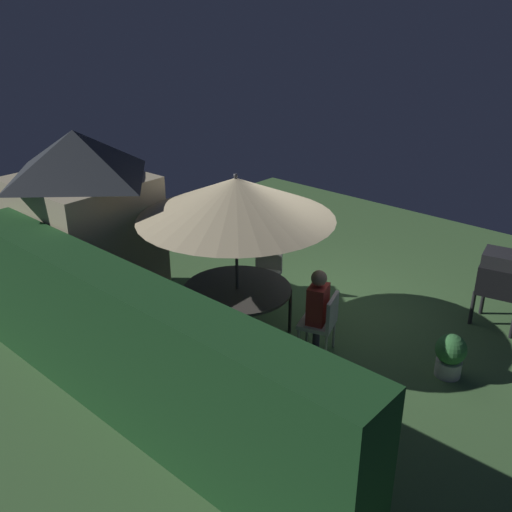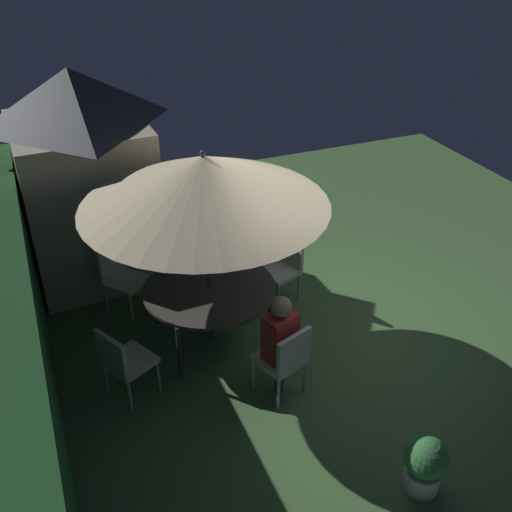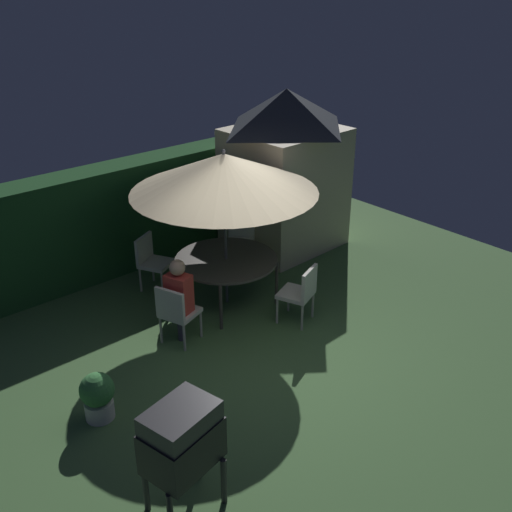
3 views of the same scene
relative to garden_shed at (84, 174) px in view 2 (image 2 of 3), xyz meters
name	(u,v)px [view 2 (image 2 of 3)]	position (x,y,z in m)	size (l,w,h in m)	color
ground_plane	(321,331)	(-2.61, -2.34, -1.48)	(11.00, 11.00, 0.00)	#47703D
hedge_backdrop	(13,343)	(-2.61, 1.16, -0.55)	(6.32, 0.62, 1.85)	#1E4C23
garden_shed	(84,174)	(0.00, 0.00, 0.00)	(2.03, 1.84, 2.90)	#C6B793
patio_table	(209,290)	(-2.20, -1.02, -0.76)	(1.57, 1.57, 0.76)	#47423D
patio_umbrella	(204,181)	(-2.20, -1.02, 0.64)	(2.74, 2.74, 2.47)	#4C4C51
chair_near_shed	(285,358)	(-3.43, -1.45, -0.96)	(0.59, 0.59, 0.90)	silver
chair_far_side	(283,265)	(-1.75, -2.19, -0.96)	(0.60, 0.60, 0.90)	silver
chair_toward_hedge	(120,275)	(-1.18, -0.15, -0.96)	(0.65, 0.65, 0.90)	silver
chair_toward_house	(123,360)	(-2.81, 0.15, -0.96)	(0.62, 0.62, 0.90)	silver
potted_plant_by_shed	(425,463)	(-5.00, -2.12, -1.16)	(0.41, 0.41, 0.60)	silver
person_in_red	(280,335)	(-3.35, -1.42, -0.69)	(0.34, 0.40, 1.26)	#CC3D33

